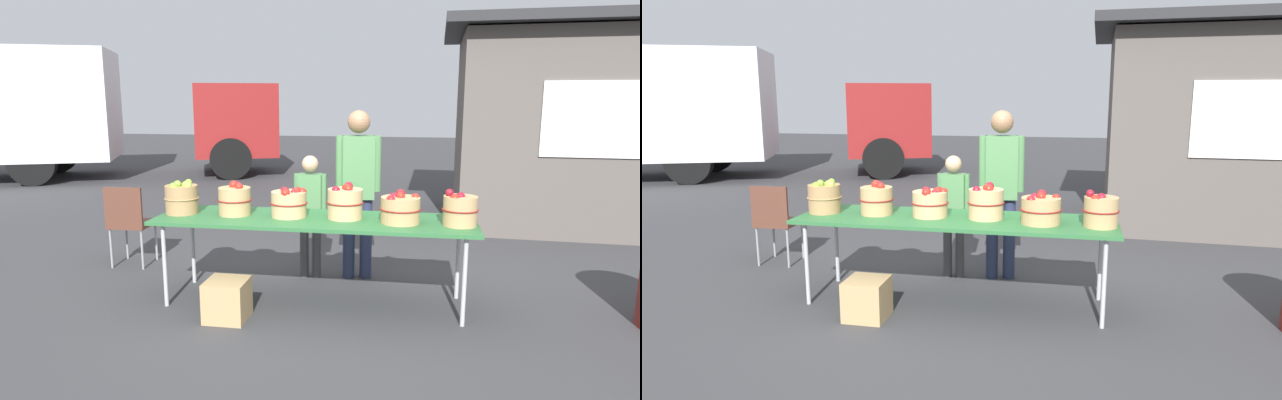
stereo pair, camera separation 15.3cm
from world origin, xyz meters
The scene contains 14 objects.
ground_plane centered at (0.00, 0.00, 0.00)m, with size 40.00×40.00×0.00m, color #38383A.
market_table centered at (0.00, 0.00, 0.71)m, with size 2.70×0.76×0.75m.
apple_basket_green_0 centered at (-1.18, -0.01, 0.89)m, with size 0.30×0.30×0.30m.
apple_basket_red_0 centered at (-0.70, 0.03, 0.88)m, with size 0.30×0.30×0.30m.
apple_basket_red_1 centered at (-0.22, 0.03, 0.87)m, with size 0.32×0.32×0.26m.
apple_basket_red_2 centered at (0.26, 0.04, 0.88)m, with size 0.32×0.32×0.31m.
apple_basket_red_3 centered at (0.72, -0.04, 0.87)m, with size 0.34×0.34×0.26m.
apple_basket_red_4 centered at (1.19, -0.06, 0.88)m, with size 0.29×0.29×0.29m.
vendor_adult centered at (0.30, 0.72, 0.96)m, with size 0.43×0.26×1.64m.
child_customer centered at (-0.16, 0.66, 0.71)m, with size 0.32×0.17×1.21m.
box_truck centered at (-6.61, 6.29, 1.49)m, with size 7.94×4.88×2.75m.
food_kiosk centered at (2.96, 3.65, 1.38)m, with size 3.63×3.05×2.74m.
folding_chair centered at (-2.09, 0.68, 0.51)m, with size 0.42×0.42×0.86m.
produce_crate centered at (-0.62, -0.48, 0.16)m, with size 0.33×0.33×0.33m, color tan.
Camera 1 is at (0.80, -4.36, 1.76)m, focal length 30.11 mm.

